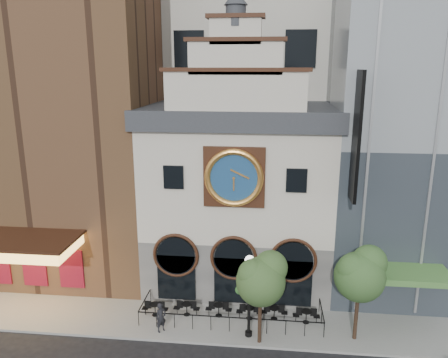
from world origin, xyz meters
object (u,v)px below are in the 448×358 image
bistro_1 (187,308)px  lamppost (249,287)px  tree_left (262,278)px  bistro_5 (306,315)px  bistro_2 (219,309)px  tree_right (361,273)px  bistro_4 (274,312)px  pedestrian (161,318)px  bistro_0 (155,308)px  bistro_3 (250,312)px

bistro_1 → lamppost: (3.84, -1.71, 2.55)m
tree_left → bistro_5: bearing=38.9°
bistro_2 → tree_right: (7.82, -1.40, 3.52)m
tree_left → bistro_1: bearing=154.1°
bistro_2 → bistro_4: size_ratio=1.00×
pedestrian → bistro_1: bearing=12.5°
pedestrian → tree_left: bearing=-49.4°
tree_left → bistro_4: bearing=71.6°
bistro_5 → lamppost: size_ratio=0.32×
bistro_2 → pedestrian: (-3.07, -1.89, 0.40)m
bistro_1 → tree_right: tree_right is taller
bistro_1 → bistro_5: bearing=-0.5°
pedestrian → bistro_5: bearing=-33.6°
tree_left → lamppost: bearing=144.3°
bistro_0 → bistro_5: size_ratio=1.00×
bistro_4 → bistro_1: bearing=-178.7°
pedestrian → tree_right: tree_right is taller
bistro_1 → bistro_2: bearing=2.8°
pedestrian → tree_right: (10.89, 0.50, 3.12)m
bistro_2 → lamppost: lamppost is taller
pedestrian → tree_left: (5.64, -0.38, 2.99)m
lamppost → tree_right: 6.01m
bistro_0 → lamppost: size_ratio=0.32×
bistro_3 → bistro_1: bearing=180.0°
bistro_3 → tree_right: 7.03m
bistro_5 → tree_left: bearing=-141.1°
bistro_0 → pedestrian: (0.77, -1.55, 0.40)m
bistro_4 → bistro_5: size_ratio=1.00×
bistro_5 → pedestrian: size_ratio=0.92×
bistro_0 → bistro_1: 1.91m
bistro_4 → bistro_0: bearing=-177.1°
bistro_1 → bistro_4: bearing=1.3°
bistro_1 → bistro_3: bearing=-0.0°
tree_right → bistro_0: bearing=174.8°
bistro_1 → bistro_3: same height
bistro_3 → tree_left: 4.09m
tree_left → tree_right: (5.25, 0.88, 0.13)m
bistro_5 → bistro_1: bearing=179.5°
bistro_5 → tree_left: (-2.64, -2.13, 3.39)m
bistro_2 → lamppost: size_ratio=0.32×
bistro_1 → bistro_5: same height
bistro_2 → lamppost: (1.90, -1.80, 2.55)m
tree_left → bistro_2: bearing=138.4°
lamppost → bistro_1: bearing=143.7°
bistro_3 → lamppost: 3.06m
tree_right → bistro_4: bearing=162.5°
lamppost → bistro_3: bearing=78.6°
tree_right → bistro_3: bearing=167.7°
bistro_2 → pedestrian: size_ratio=0.92×
bistro_4 → lamppost: (-1.43, -1.82, 2.55)m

